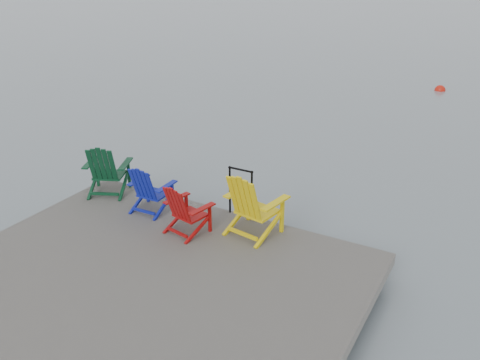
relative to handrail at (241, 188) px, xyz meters
The scene contains 8 objects.
ground 2.67m from the handrail, 95.83° to the right, with size 400.00×400.00×0.00m, color slate.
dock 2.56m from the handrail, 95.83° to the right, with size 6.00×5.00×1.40m.
handrail is the anchor object (origin of this frame).
chair_green 2.73m from the handrail, 169.99° to the right, with size 1.01×0.97×1.03m.
chair_blue 1.64m from the handrail, 156.09° to the right, with size 0.74×0.68×0.91m.
chair_red 1.12m from the handrail, 116.25° to the right, with size 0.80×0.75×0.89m.
chair_yellow 0.70m from the handrail, 45.35° to the right, with size 0.98×0.92×1.12m.
buoy_b 13.70m from the handrail, 84.78° to the left, with size 0.41×0.41×0.41m, color red.
Camera 1 is at (4.18, -4.60, 4.75)m, focal length 38.00 mm.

